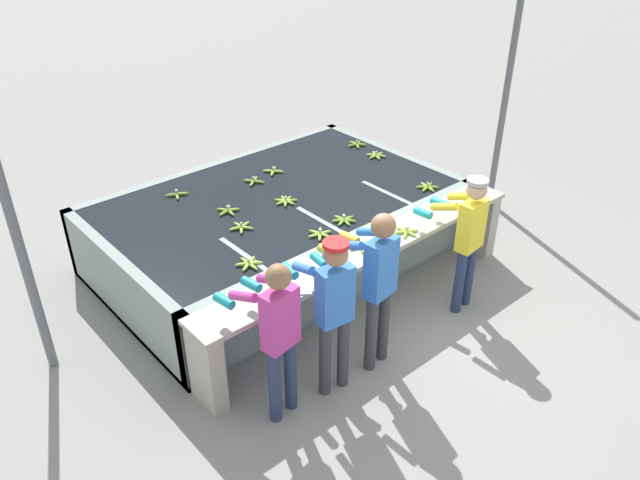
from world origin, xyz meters
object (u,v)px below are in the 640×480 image
object	(u,v)px
banana_bunch_ledge_1	(406,231)
knife_0	(323,271)
worker_3	(467,233)
support_post_left	(13,225)
worker_2	(377,277)
banana_bunch_floating_10	(228,210)
banana_bunch_floating_2	(320,234)
support_post_right	(506,97)
banana_bunch_floating_9	(241,227)
worker_1	(333,303)
knife_1	(287,294)
banana_bunch_ledge_0	(470,195)
banana_bunch_ledge_2	(361,246)
banana_bunch_floating_3	(427,187)
banana_bunch_floating_4	(177,194)
banana_bunch_floating_0	(344,220)
banana_bunch_floating_6	(254,181)
banana_bunch_floating_7	(357,144)
banana_bunch_floating_8	(273,171)
worker_0	(277,328)
banana_bunch_floating_1	(286,201)
banana_bunch_floating_5	(249,264)
banana_bunch_floating_11	(376,155)

from	to	relation	value
banana_bunch_ledge_1	knife_0	distance (m)	1.17
worker_3	support_post_left	size ratio (longest dim) A/B	0.49
worker_2	banana_bunch_floating_10	size ratio (longest dim) A/B	6.08
banana_bunch_floating_2	support_post_right	world-z (taller)	support_post_right
worker_2	banana_bunch_floating_9	world-z (taller)	worker_2
worker_1	knife_1	size ratio (longest dim) A/B	5.37
banana_bunch_ledge_0	banana_bunch_ledge_2	size ratio (longest dim) A/B	1.02
worker_3	knife_1	xyz separation A→B (m)	(-2.06, 0.46, -0.07)
worker_2	support_post_left	size ratio (longest dim) A/B	0.53
worker_3	banana_bunch_floating_10	world-z (taller)	worker_3
banana_bunch_floating_3	banana_bunch_floating_4	bearing A→B (deg)	142.63
banana_bunch_floating_10	banana_bunch_ledge_2	bearing A→B (deg)	-69.19
worker_1	banana_bunch_floating_0	xyz separation A→B (m)	(1.20, 1.14, -0.09)
banana_bunch_floating_0	banana_bunch_floating_9	bearing A→B (deg)	147.32
banana_bunch_floating_9	banana_bunch_ledge_0	world-z (taller)	banana_bunch_ledge_0
banana_bunch_floating_6	worker_3	bearing A→B (deg)	-71.09
banana_bunch_floating_7	banana_bunch_floating_9	world-z (taller)	same
worker_2	banana_bunch_floating_8	size ratio (longest dim) A/B	7.27
worker_0	support_post_right	distance (m)	5.00
banana_bunch_floating_3	banana_bunch_floating_7	size ratio (longest dim) A/B	1.01
banana_bunch_floating_1	banana_bunch_floating_3	distance (m)	1.75
banana_bunch_floating_5	knife_0	xyz separation A→B (m)	(0.47, -0.58, -0.01)
knife_0	banana_bunch_floating_6	bearing A→B (deg)	72.03
banana_bunch_ledge_2	banana_bunch_floating_4	bearing A→B (deg)	109.68
worker_0	banana_bunch_floating_10	world-z (taller)	worker_0
worker_0	worker_2	distance (m)	1.11
knife_1	support_post_left	size ratio (longest dim) A/B	0.09
banana_bunch_floating_0	banana_bunch_ledge_1	bearing A→B (deg)	-63.09
knife_1	knife_0	bearing A→B (deg)	7.62
worker_1	support_post_right	world-z (taller)	support_post_right
banana_bunch_floating_0	banana_bunch_floating_8	distance (m)	1.55
banana_bunch_ledge_2	support_post_right	distance (m)	3.45
banana_bunch_floating_4	banana_bunch_floating_7	xyz separation A→B (m)	(2.70, -0.29, -0.00)
banana_bunch_floating_1	banana_bunch_floating_5	world-z (taller)	same
banana_bunch_floating_5	knife_0	distance (m)	0.74
banana_bunch_floating_3	banana_bunch_ledge_0	size ratio (longest dim) A/B	1.00
banana_bunch_floating_8	banana_bunch_floating_10	distance (m)	1.16
banana_bunch_floating_8	banana_bunch_floating_9	xyz separation A→B (m)	(-1.14, -0.92, -0.00)
banana_bunch_ledge_1	knife_0	world-z (taller)	banana_bunch_ledge_1
worker_1	worker_3	xyz separation A→B (m)	(1.91, 0.00, -0.03)
banana_bunch_floating_5	support_post_right	size ratio (longest dim) A/B	0.09
banana_bunch_floating_0	banana_bunch_floating_5	world-z (taller)	same
banana_bunch_floating_1	knife_0	world-z (taller)	banana_bunch_floating_1
banana_bunch_floating_9	banana_bunch_floating_3	bearing A→B (deg)	-16.61
worker_3	banana_bunch_floating_11	bearing A→B (deg)	68.82
banana_bunch_floating_8	knife_0	xyz separation A→B (m)	(-1.03, -2.14, -0.01)
banana_bunch_floating_11	banana_bunch_floating_7	bearing A→B (deg)	81.09
knife_0	banana_bunch_ledge_1	bearing A→B (deg)	-1.28
worker_1	banana_bunch_floating_11	bearing A→B (deg)	38.17
banana_bunch_floating_4	banana_bunch_floating_5	world-z (taller)	same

